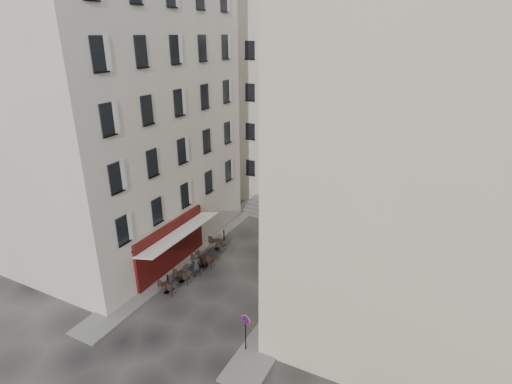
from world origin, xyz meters
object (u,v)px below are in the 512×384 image
Objects in this scene: no_parking_sign at (245,326)px; bistro_table_a at (166,287)px; pedestrian at (196,265)px; bistro_table_b at (182,276)px.

no_parking_sign reaches higher than bistro_table_a.
pedestrian is (-6.19, 4.60, -0.75)m from no_parking_sign.
pedestrian is at bearing 63.86° from bistro_table_b.
no_parking_sign is 7.26m from bistro_table_a.
pedestrian is (0.64, 2.43, 0.42)m from bistro_table_a.
bistro_table_b is at bearing 23.01° from pedestrian.
no_parking_sign is 1.86× the size of bistro_table_a.
bistro_table_a is 2.55m from pedestrian.
pedestrian reaches higher than bistro_table_a.
pedestrian reaches higher than bistro_table_b.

